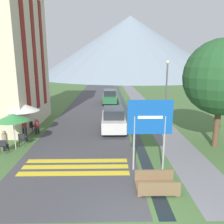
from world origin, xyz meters
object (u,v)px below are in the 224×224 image
Objects in this scene: cafe_chair_far_left at (31,126)px; person_seated_far at (37,126)px; parked_car_far at (110,96)px; cafe_umbrella_middle_white at (22,107)px; tree_by_path at (222,77)px; parked_car_near at (113,119)px; cafe_chair_near_left at (22,138)px; cafe_umbrella_front_green at (13,117)px; footbridge at (156,185)px; person_seated_near at (5,140)px; hotel_building at (1,47)px; cafe_chair_far_right at (31,125)px; person_standing_terrace at (24,127)px; streetlamp at (166,90)px; road_sign at (150,123)px; cafe_chair_nearest at (3,145)px.

cafe_chair_far_left is 0.69m from person_seated_far.
person_seated_far is at bearing -28.44° from cafe_chair_far_left.
parked_car_far is 5.39× the size of cafe_chair_far_left.
cafe_umbrella_middle_white is 13.22m from tree_by_path.
parked_car_near is 6.73m from cafe_umbrella_middle_white.
cafe_umbrella_front_green is at bearing -125.46° from cafe_chair_near_left.
person_seated_near is (-8.25, 4.36, 0.48)m from footbridge.
hotel_building is at bearing 161.07° from tree_by_path.
person_seated_near is at bearing -148.57° from parked_car_near.
parked_car_near is at bearing 17.08° from cafe_chair_near_left.
cafe_chair_near_left and cafe_chair_far_right have the same top height.
cafe_chair_near_left is 1.63m from cafe_umbrella_front_green.
person_seated_near is at bearing 152.16° from footbridge.
cafe_chair_far_right is at bearing 94.38° from cafe_umbrella_front_green.
person_seated_far is (-5.73, -0.89, -0.25)m from parked_car_near.
parked_car_far is 2.02× the size of cafe_umbrella_front_green.
person_standing_terrace reaches higher than person_seated_near.
cafe_umbrella_middle_white is at bearing -172.08° from streetlamp.
road_sign reaches higher than person_seated_far.
parked_car_near reaches higher than cafe_chair_nearest.
parked_car_near is 7.33m from cafe_umbrella_front_green.
cafe_umbrella_middle_white reaches higher than person_standing_terrace.
cafe_chair_far_left is 0.13× the size of tree_by_path.
road_sign is 4.16× the size of cafe_chair_nearest.
cafe_umbrella_front_green is 0.92× the size of cafe_umbrella_middle_white.
hotel_building reaches higher than parked_car_far.
hotel_building is at bearing 112.13° from person_seated_near.
parked_car_near reaches higher than person_seated_near.
cafe_chair_near_left reaches higher than footbridge.
streetlamp is (9.97, 3.31, 2.68)m from cafe_chair_near_left.
hotel_building is 2.71× the size of parked_car_near.
cafe_umbrella_middle_white reaches higher than cafe_chair_far_left.
cafe_chair_far_right and cafe_chair_nearest have the same top height.
cafe_chair_nearest is at bearing -111.45° from parked_car_far.
cafe_chair_near_left is at bearing 156.34° from road_sign.
person_seated_far is at bearing 142.09° from road_sign.
parked_car_far reaches higher than person_standing_terrace.
tree_by_path reaches higher than cafe_umbrella_front_green.
tree_by_path reaches higher than person_standing_terrace.
cafe_chair_far_right is (-8.01, 8.14, 0.29)m from footbridge.
road_sign reaches higher than person_seated_near.
cafe_umbrella_front_green is (0.43, 0.61, 1.53)m from cafe_chair_nearest.
person_seated_near is at bearing -106.17° from person_seated_far.
cafe_chair_far_left is 0.35× the size of cafe_umbrella_middle_white.
cafe_chair_far_right is 0.16× the size of streetlamp.
cafe_chair_far_right is (-0.08, 0.29, 0.00)m from cafe_chair_far_left.
cafe_umbrella_front_green is at bearing 160.38° from road_sign.
person_standing_terrace is (0.08, 1.41, -1.02)m from cafe_umbrella_front_green.
cafe_chair_far_right is 3.79m from person_seated_near.
hotel_building is 14.09× the size of cafe_chair_nearest.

